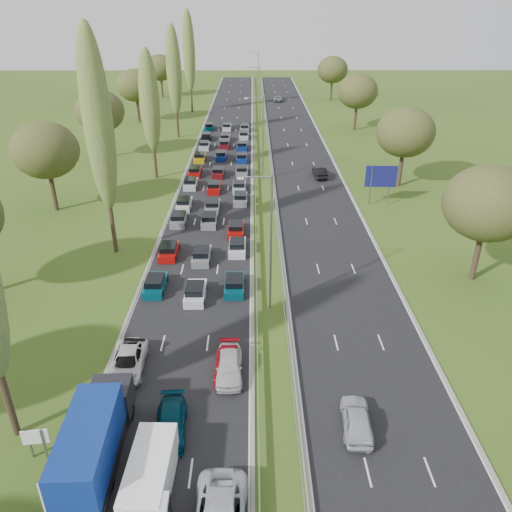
{
  "coord_description": "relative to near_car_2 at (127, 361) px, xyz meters",
  "views": [
    {
      "loc": [
        3.07,
        6.56,
        23.71
      ],
      "look_at": [
        3.33,
        49.94,
        1.5
      ],
      "focal_mm": 35.0,
      "sensor_mm": 36.0,
      "label": 1
    }
  ],
  "objects": [
    {
      "name": "near_car_2",
      "position": [
        0.0,
        0.0,
        0.0
      ],
      "size": [
        2.57,
        5.25,
        1.44
      ],
      "primitive_type": "imported",
      "rotation": [
        0.0,
        0.0,
        0.04
      ],
      "color": "silver",
      "rests_on": "near_carriageway"
    },
    {
      "name": "near_car_12",
      "position": [
        7.31,
        -0.6,
        0.06
      ],
      "size": [
        1.96,
        4.63,
        1.56
      ],
      "primitive_type": "imported",
      "rotation": [
        0.0,
        0.0,
        0.03
      ],
      "color": "silver",
      "rests_on": "near_carriageway"
    },
    {
      "name": "info_sign",
      "position": [
        -3.43,
        -7.73,
        0.63
      ],
      "size": [
        1.5,
        0.28,
        2.1
      ],
      "color": "gray",
      "rests_on": "ground"
    },
    {
      "name": "near_car_11",
      "position": [
        7.2,
        -0.2,
        -0.07
      ],
      "size": [
        1.85,
        4.5,
        1.3
      ],
      "primitive_type": "imported",
      "rotation": [
        0.0,
        0.0,
        -0.01
      ],
      "color": "#AF0A17",
      "rests_on": "near_carriageway"
    },
    {
      "name": "woodland_left",
      "position": [
        -16.03,
        27.7,
        6.94
      ],
      "size": [
        8.0,
        166.0,
        11.1
      ],
      "color": "#2D2116",
      "rests_on": "ground"
    },
    {
      "name": "woodland_right",
      "position": [
        29.97,
        31.74,
        6.94
      ],
      "size": [
        8.0,
        153.0,
        11.1
      ],
      "color": "#2D2116",
      "rests_on": "ground"
    },
    {
      "name": "central_reservation",
      "position": [
        10.47,
        47.58,
        -0.19
      ],
      "size": [
        2.36,
        215.0,
        0.32
      ],
      "color": "gray",
      "rests_on": "ground"
    },
    {
      "name": "lamp_columns",
      "position": [
        10.47,
        43.08,
        5.26
      ],
      "size": [
        0.18,
        140.18,
        12.0
      ],
      "color": "gray",
      "rests_on": "ground"
    },
    {
      "name": "poplar_row",
      "position": [
        -5.53,
        33.24,
        11.65
      ],
      "size": [
        2.8,
        127.8,
        22.44
      ],
      "color": "#2D2116",
      "rests_on": "ground"
    },
    {
      "name": "near_car_3",
      "position": [
        0.06,
        -0.3,
        -0.05
      ],
      "size": [
        2.11,
        4.69,
        1.33
      ],
      "primitive_type": "imported",
      "rotation": [
        0.0,
        0.0,
        -0.05
      ],
      "color": "black",
      "rests_on": "near_carriageway"
    },
    {
      "name": "far_carriageway",
      "position": [
        17.22,
        47.58,
        -0.74
      ],
      "size": [
        10.5,
        215.0,
        0.04
      ],
      "primitive_type": "cube",
      "color": "black",
      "rests_on": "ground"
    },
    {
      "name": "far_car_0",
      "position": [
        15.39,
        -5.64,
        0.03
      ],
      "size": [
        2.06,
        4.48,
        1.49
      ],
      "primitive_type": "imported",
      "rotation": [
        0.0,
        0.0,
        3.07
      ],
      "color": "#ACAFB6",
      "rests_on": "far_carriageway"
    },
    {
      "name": "near_carriageway",
      "position": [
        3.72,
        47.58,
        -0.74
      ],
      "size": [
        10.5,
        215.0,
        0.04
      ],
      "primitive_type": "cube",
      "color": "black",
      "rests_on": "ground"
    },
    {
      "name": "traffic_queue_fill",
      "position": [
        3.73,
        42.55,
        -0.3
      ],
      "size": [
        9.09,
        69.78,
        0.8
      ],
      "color": "#053F4C",
      "rests_on": "ground"
    },
    {
      "name": "ground",
      "position": [
        10.47,
        45.08,
        -0.74
      ],
      "size": [
        260.0,
        260.0,
        0.0
      ],
      "primitive_type": "plane",
      "color": "#375219",
      "rests_on": "ground"
    },
    {
      "name": "white_van_rear",
      "position": [
        3.5,
        -9.76,
        0.4
      ],
      "size": [
        2.17,
        5.53,
        2.22
      ],
      "rotation": [
        0.0,
        0.0,
        -0.03
      ],
      "color": "white",
      "rests_on": "near_carriageway"
    },
    {
      "name": "far_car_1",
      "position": [
        19.07,
        44.09,
        0.07
      ],
      "size": [
        1.92,
        4.84,
        1.57
      ],
      "primitive_type": "imported",
      "rotation": [
        0.0,
        0.0,
        3.2
      ],
      "color": "black",
      "rests_on": "far_carriageway"
    },
    {
      "name": "direction_sign",
      "position": [
        25.37,
        32.69,
        2.83
      ],
      "size": [
        4.0,
        0.27,
        5.2
      ],
      "color": "gray",
      "rests_on": "ground"
    },
    {
      "name": "far_car_2",
      "position": [
        15.7,
        108.46,
        -0.04
      ],
      "size": [
        2.42,
        4.98,
        1.37
      ],
      "primitive_type": "imported",
      "rotation": [
        0.0,
        0.0,
        3.11
      ],
      "color": "gray",
      "rests_on": "far_carriageway"
    },
    {
      "name": "blue_lorry",
      "position": [
        0.15,
        -8.18,
        1.23
      ],
      "size": [
        2.49,
        8.97,
        3.79
      ],
      "rotation": [
        0.0,
        0.0,
        0.04
      ],
      "color": "black",
      "rests_on": "near_carriageway"
    },
    {
      "name": "near_car_7",
      "position": [
        3.95,
        -5.86,
        -0.05
      ],
      "size": [
        2.16,
        4.7,
        1.33
      ],
      "primitive_type": "imported",
      "rotation": [
        0.0,
        0.0,
        0.07
      ],
      "color": "#043347",
      "rests_on": "near_carriageway"
    }
  ]
}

